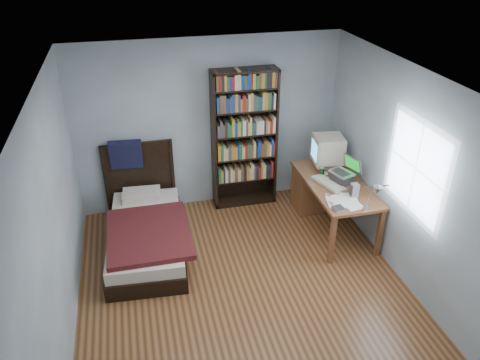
{
  "coord_description": "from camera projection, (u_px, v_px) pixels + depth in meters",
  "views": [
    {
      "loc": [
        -1.05,
        -4.08,
        3.8
      ],
      "look_at": [
        0.16,
        0.86,
        0.99
      ],
      "focal_mm": 35.0,
      "sensor_mm": 36.0,
      "label": 1
    }
  ],
  "objects": [
    {
      "name": "external_drive",
      "position": [
        338.0,
        209.0,
        5.69
      ],
      "size": [
        0.14,
        0.14,
        0.03
      ],
      "primitive_type": "cube",
      "rotation": [
        0.0,
        0.0,
        0.14
      ],
      "color": "gray",
      "rests_on": "desk"
    },
    {
      "name": "crt_monitor",
      "position": [
        327.0,
        150.0,
        6.58
      ],
      "size": [
        0.45,
        0.42,
        0.47
      ],
      "color": "beige",
      "rests_on": "desk"
    },
    {
      "name": "laptop",
      "position": [
        343.0,
        175.0,
        6.25
      ],
      "size": [
        0.39,
        0.36,
        0.37
      ],
      "color": "#2D2D30",
      "rests_on": "desk"
    },
    {
      "name": "bookshelf",
      "position": [
        244.0,
        140.0,
        6.77
      ],
      "size": [
        0.93,
        0.3,
        2.07
      ],
      "color": "black",
      "rests_on": "floor"
    },
    {
      "name": "bed",
      "position": [
        146.0,
        229.0,
        6.15
      ],
      "size": [
        1.08,
        2.06,
        1.16
      ],
      "color": "black",
      "rests_on": "floor"
    },
    {
      "name": "phone_grey",
      "position": [
        331.0,
        203.0,
        5.81
      ],
      "size": [
        0.04,
        0.08,
        0.02
      ],
      "primitive_type": "cube",
      "rotation": [
        0.0,
        0.0,
        -0.0
      ],
      "color": "gray",
      "rests_on": "desk"
    },
    {
      "name": "speaker",
      "position": [
        354.0,
        190.0,
        5.93
      ],
      "size": [
        0.09,
        0.09,
        0.18
      ],
      "primitive_type": "cube",
      "rotation": [
        0.0,
        0.0,
        -0.01
      ],
      "color": "gray",
      "rests_on": "desk"
    },
    {
      "name": "keyboard",
      "position": [
        329.0,
        183.0,
        6.23
      ],
      "size": [
        0.35,
        0.54,
        0.05
      ],
      "primitive_type": "cube",
      "rotation": [
        0.0,
        0.07,
        0.31
      ],
      "color": "beige",
      "rests_on": "desk"
    },
    {
      "name": "mouse",
      "position": [
        326.0,
        173.0,
        6.48
      ],
      "size": [
        0.06,
        0.11,
        0.04
      ],
      "primitive_type": "ellipsoid",
      "color": "silver",
      "rests_on": "desk"
    },
    {
      "name": "desk",
      "position": [
        322.0,
        188.0,
        6.8
      ],
      "size": [
        0.75,
        1.54,
        0.73
      ],
      "color": "brown",
      "rests_on": "floor"
    },
    {
      "name": "desk_lamp",
      "position": [
        376.0,
        192.0,
        5.18
      ],
      "size": [
        0.21,
        0.47,
        0.56
      ],
      "color": "#99999E",
      "rests_on": "desk"
    },
    {
      "name": "phone_silver",
      "position": [
        328.0,
        195.0,
        5.98
      ],
      "size": [
        0.08,
        0.1,
        0.02
      ],
      "primitive_type": "cube",
      "rotation": [
        0.0,
        0.0,
        0.46
      ],
      "color": "silver",
      "rests_on": "desk"
    },
    {
      "name": "room",
      "position": [
        247.0,
        198.0,
        4.92
      ],
      "size": [
        4.2,
        4.24,
        2.5
      ],
      "color": "#4B2E16",
      "rests_on": "ground"
    },
    {
      "name": "soda_can",
      "position": [
        322.0,
        172.0,
        6.43
      ],
      "size": [
        0.07,
        0.07,
        0.12
      ],
      "primitive_type": "cylinder",
      "color": "#073513",
      "rests_on": "desk"
    }
  ]
}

